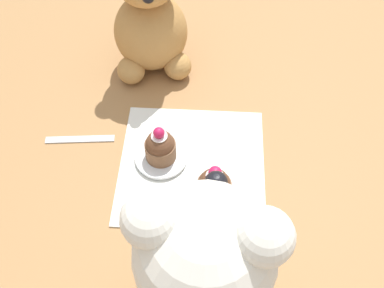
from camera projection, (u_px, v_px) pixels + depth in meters
ground_plane at (192, 166)px, 0.69m from camera, size 4.00×4.00×0.00m
knitted_placemat at (192, 165)px, 0.68m from camera, size 0.22×0.22×0.01m
teddy_bear_cream at (204, 279)px, 0.44m from camera, size 0.15×0.15×0.28m
teddy_bear_tan at (149, 13)px, 0.73m from camera, size 0.14×0.14×0.24m
cupcake_near_cream_bear at (214, 186)px, 0.63m from camera, size 0.05×0.05×0.07m
saucer_plate at (161, 157)px, 0.69m from camera, size 0.08×0.08×0.01m
cupcake_near_tan_bear at (160, 146)px, 0.66m from camera, size 0.05×0.05×0.07m
teaspoon at (80, 139)px, 0.71m from camera, size 0.11×0.02×0.01m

